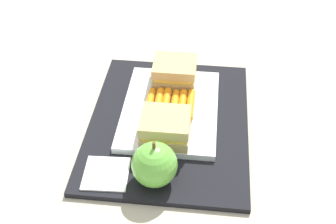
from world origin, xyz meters
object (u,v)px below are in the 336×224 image
object	(u,v)px
sandwich_half_right	(165,127)
apple	(154,165)
food_tray	(170,109)
sandwich_half_left	(175,72)
paper_napkin	(106,174)
carrot_sticks_bundle	(170,104)

from	to	relation	value
sandwich_half_right	apple	xyz separation A→B (m)	(0.09, -0.01, 0.00)
food_tray	sandwich_half_left	distance (m)	0.08
apple	paper_napkin	xyz separation A→B (m)	(-0.00, -0.08, -0.03)
food_tray	carrot_sticks_bundle	world-z (taller)	carrot_sticks_bundle
sandwich_half_left	apple	bearing A→B (deg)	-1.59
carrot_sticks_bundle	sandwich_half_left	bearing A→B (deg)	179.72
sandwich_half_left	sandwich_half_right	xyz separation A→B (m)	(0.16, 0.00, 0.00)
sandwich_half_right	carrot_sticks_bundle	world-z (taller)	sandwich_half_right
sandwich_half_right	carrot_sticks_bundle	xyz separation A→B (m)	(-0.08, -0.00, -0.02)
food_tray	apple	xyz separation A→B (m)	(0.16, -0.01, 0.03)
food_tray	sandwich_half_left	xyz separation A→B (m)	(-0.08, 0.00, 0.03)
sandwich_half_right	apple	distance (m)	0.09
sandwich_half_left	carrot_sticks_bundle	world-z (taller)	sandwich_half_left
sandwich_half_right	food_tray	bearing A→B (deg)	180.00
carrot_sticks_bundle	paper_napkin	world-z (taller)	carrot_sticks_bundle
sandwich_half_left	sandwich_half_right	world-z (taller)	same
food_tray	paper_napkin	world-z (taller)	food_tray
sandwich_half_left	apple	distance (m)	0.24
sandwich_half_left	carrot_sticks_bundle	bearing A→B (deg)	-0.28
food_tray	sandwich_half_right	xyz separation A→B (m)	(0.08, 0.00, 0.03)
food_tray	paper_napkin	distance (m)	0.18
sandwich_half_left	carrot_sticks_bundle	size ratio (longest dim) A/B	0.91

